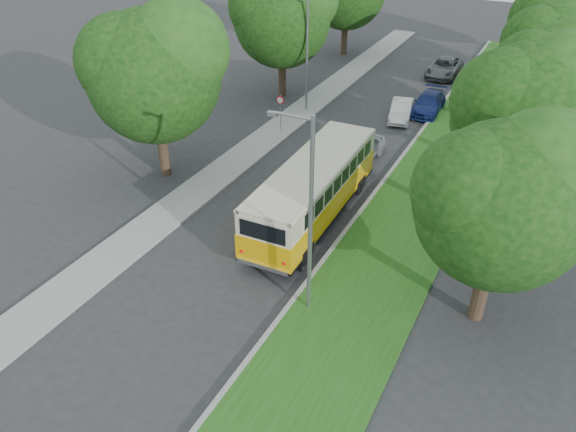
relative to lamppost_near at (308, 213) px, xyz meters
The scene contains 13 objects.
ground 6.56m from the lamppost_near, 149.28° to the left, with size 120.00×120.00×0.00m, color #2D2D2F.
curb 8.66m from the lamppost_near, 94.62° to the left, with size 0.20×70.00×0.15m, color gray.
grass_verge 8.82m from the lamppost_near, 76.91° to the left, with size 4.50×70.00×0.13m, color #264E14.
sidewalk 12.49m from the lamppost_near, 140.22° to the left, with size 2.20×70.00×0.12m, color gray.
treeline 20.58m from the lamppost_near, 92.96° to the left, with size 24.27×41.91×9.46m.
lamppost_near is the anchor object (origin of this frame).
lamppost_far 20.53m from the lamppost_near, 115.71° to the left, with size 1.71×0.16×7.50m.
warning_sign 17.10m from the lamppost_near, 121.02° to the left, with size 0.56×0.10×2.50m.
vintage_bus 7.05m from the lamppost_near, 112.70° to the left, with size 2.66×10.32×3.07m, color #F1AE07, non-canonical shape.
car_silver 13.93m from the lamppost_near, 101.88° to the left, with size 1.53×3.80×1.30m, color #AAAAAF.
car_white 20.60m from the lamppost_near, 97.08° to the left, with size 1.32×3.77×1.24m, color white.
car_blue 22.49m from the lamppost_near, 93.12° to the left, with size 1.82×4.47×1.30m, color navy.
car_grey 30.81m from the lamppost_near, 94.01° to the left, with size 2.30×4.98×1.39m, color #5B5F63.
Camera 1 is at (11.09, -17.56, 14.69)m, focal length 35.00 mm.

